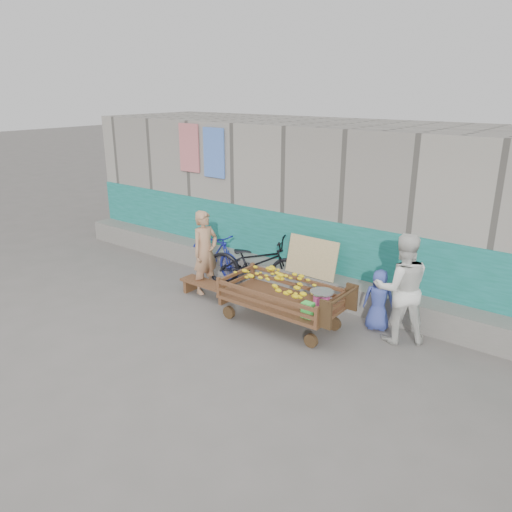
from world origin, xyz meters
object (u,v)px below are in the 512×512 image
Objects in this scene: bench at (207,286)px; woman at (401,288)px; vendor_man at (205,252)px; bicycle_dark at (255,262)px; banana_cart at (279,289)px; bicycle_blue at (214,254)px; child at (379,300)px.

woman is (3.42, 0.56, 0.64)m from bench.
bicycle_dark is (0.58, 0.74, -0.28)m from vendor_man.
woman is (1.75, 0.66, 0.24)m from banana_cart.
bicycle_dark reaches higher than bicycle_blue.
woman is 0.55m from child.
bench is 1.10× the size of child.
child is 2.63m from bicycle_dark.
bicycle_dark is (0.40, 0.91, 0.30)m from bench.
bench is at bearing -127.49° from vendor_man.
banana_cart is at bearing 11.60° from child.
banana_cart is 1.57m from child.
vendor_man is 3.26m from child.
vendor_man is at bearing 137.16° from bench.
vendor_man is at bearing 171.83° from banana_cart.
bicycle_blue is at bearing 125.20° from bench.
bicycle_dark is 1.04m from bicycle_blue.
bicycle_blue reaches higher than banana_cart.
woman is (3.60, 0.40, 0.07)m from vendor_man.
bench is 3.53m from woman.
woman is at bearing -85.51° from bicycle_blue.
bicycle_dark is (-3.02, 0.34, -0.34)m from woman.
child is at bearing -83.74° from bicycle_blue.
bicycle_dark is at bearing -42.38° from woman.
bicycle_blue is (-4.06, 0.34, -0.38)m from woman.
banana_cart is 1.63m from bicycle_dark.
child is at bearing -56.23° from woman.
woman reaches higher than vendor_man.
woman is at bearing -78.39° from vendor_man.
vendor_man reaches higher than bench.
bicycle_blue is at bearing -22.46° from child.
bicycle_dark is at bearing -23.68° from child.
bench is 0.71× the size of bicycle_blue.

